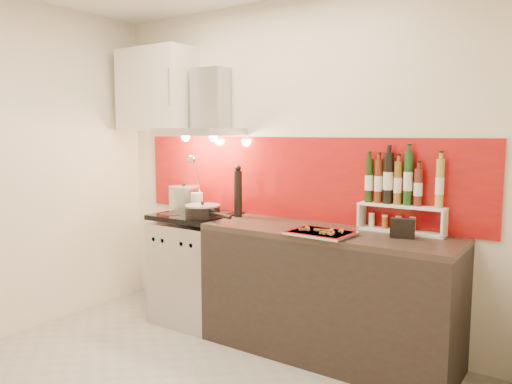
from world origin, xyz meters
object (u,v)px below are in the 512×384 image
Objects in this scene: counter at (327,293)px; baking_tray at (321,233)px; range_stove at (197,269)px; stock_pot at (184,197)px; saute_pan at (203,211)px; pepper_mill at (238,192)px.

counter is 4.08× the size of baking_tray.
range_stove is 2.06× the size of baking_tray.
counter is 1.59m from stock_pot.
saute_pan is 1.18× the size of baking_tray.
saute_pan is at bearing -129.12° from pepper_mill.
baking_tray is at bearing -2.89° from saute_pan.
stock_pot is 0.61× the size of baking_tray.
saute_pan is at bearing 177.11° from baking_tray.
counter is 4.30× the size of pepper_mill.
counter is 1.08m from pepper_mill.
range_stove is at bearing -179.77° from counter.
stock_pot is at bearing 167.97° from baking_tray.
stock_pot is (-1.48, 0.15, 0.56)m from counter.
baking_tray is at bearing -12.03° from stock_pot.
pepper_mill reaches higher than range_stove.
pepper_mill reaches higher than baking_tray.
stock_pot is at bearing 174.04° from counter.
range_stove reaches higher than counter.
range_stove is 0.51× the size of counter.
saute_pan is at bearing -32.65° from range_stove.
stock_pot is 0.64× the size of pepper_mill.
baking_tray is (1.06, -0.05, -0.04)m from saute_pan.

